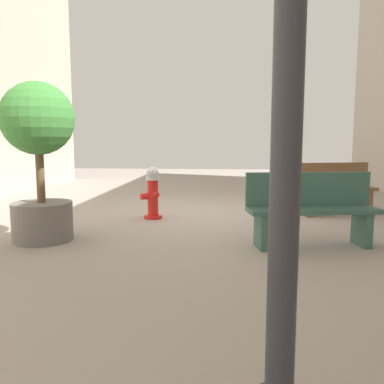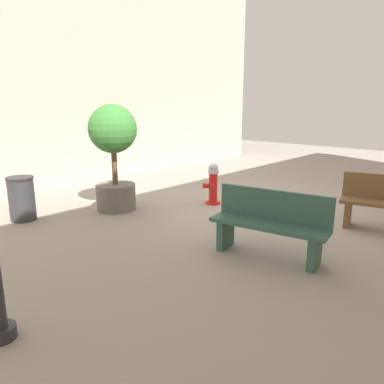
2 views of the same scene
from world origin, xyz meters
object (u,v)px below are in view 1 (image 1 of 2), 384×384
object	(u,v)px
bench_near	(334,188)
planter_tree	(39,148)
fire_hydrant	(152,193)
bench_far	(311,208)

from	to	relation	value
bench_near	planter_tree	world-z (taller)	planter_tree
fire_hydrant	bench_near	distance (m)	3.34
bench_far	planter_tree	xyz separation A→B (m)	(3.59, 0.02, 0.77)
bench_near	bench_far	xyz separation A→B (m)	(0.91, 2.31, 0.01)
planter_tree	fire_hydrant	bearing A→B (deg)	-126.32
bench_near	bench_far	bearing A→B (deg)	68.59
bench_far	planter_tree	distance (m)	3.67
fire_hydrant	bench_far	xyz separation A→B (m)	(-2.37, 1.64, 0.04)
fire_hydrant	planter_tree	distance (m)	2.22
bench_near	bench_far	size ratio (longest dim) A/B	0.89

